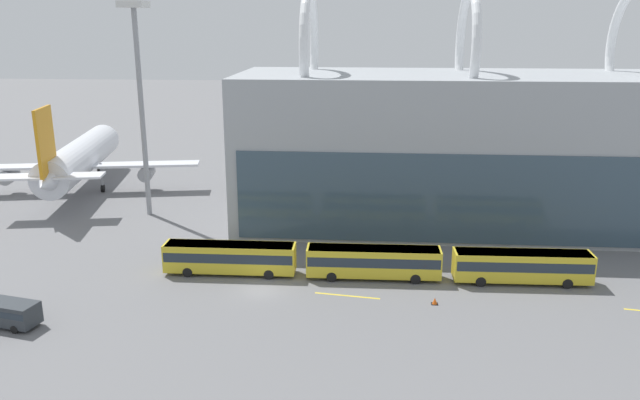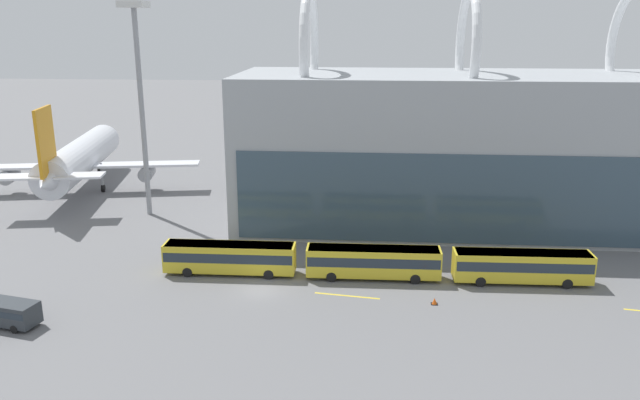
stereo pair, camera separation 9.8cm
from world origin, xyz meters
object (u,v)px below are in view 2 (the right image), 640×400
at_px(shuttle_bus_1, 373,261).
at_px(traffic_cone_0, 434,301).
at_px(shuttle_bus_0, 230,256).
at_px(floodlight_mast, 139,71).
at_px(service_van_foreground, 6,311).
at_px(shuttle_bus_2, 522,265).
at_px(airliner_at_gate_far, 385,155).
at_px(airliner_at_gate_near, 79,158).

xyz_separation_m(shuttle_bus_1, traffic_cone_0, (5.59, -5.56, -1.59)).
xyz_separation_m(shuttle_bus_0, floodlight_mast, (-15.28, 19.42, 16.91)).
bearing_deg(service_van_foreground, shuttle_bus_2, 27.98).
bearing_deg(airliner_at_gate_far, service_van_foreground, 158.36).
bearing_deg(service_van_foreground, floodlight_mast, 100.49).
distance_m(shuttle_bus_2, traffic_cone_0, 10.63).
height_order(service_van_foreground, traffic_cone_0, service_van_foreground).
bearing_deg(traffic_cone_0, airliner_at_gate_near, 144.29).
distance_m(shuttle_bus_0, traffic_cone_0, 20.91).
bearing_deg(floodlight_mast, shuttle_bus_0, -51.81).
bearing_deg(traffic_cone_0, shuttle_bus_0, 164.55).
bearing_deg(airliner_at_gate_far, floodlight_mast, 128.58).
bearing_deg(shuttle_bus_2, traffic_cone_0, -149.24).
relative_size(shuttle_bus_0, service_van_foreground, 2.24).
distance_m(shuttle_bus_0, service_van_foreground, 20.66).
relative_size(shuttle_bus_2, traffic_cone_0, 21.19).
bearing_deg(service_van_foreground, shuttle_bus_0, 50.04).
bearing_deg(airliner_at_gate_far, shuttle_bus_0, 167.82).
xyz_separation_m(shuttle_bus_0, service_van_foreground, (-16.37, -12.60, -0.59)).
bearing_deg(shuttle_bus_0, floodlight_mast, 127.63).
bearing_deg(shuttle_bus_1, traffic_cone_0, -45.76).
distance_m(service_van_foreground, traffic_cone_0, 37.15).
bearing_deg(shuttle_bus_0, airliner_at_gate_near, 133.90).
xyz_separation_m(airliner_at_gate_far, service_van_foreground, (-32.64, -47.05, -4.17)).
distance_m(shuttle_bus_0, floodlight_mast, 29.94).
relative_size(airliner_at_gate_near, shuttle_bus_1, 2.68).
bearing_deg(airliner_at_gate_near, shuttle_bus_1, -134.48).
height_order(airliner_at_gate_far, shuttle_bus_1, airliner_at_gate_far).
bearing_deg(airliner_at_gate_near, airliner_at_gate_far, -94.77).
height_order(airliner_at_gate_far, floodlight_mast, floodlight_mast).
relative_size(shuttle_bus_0, shuttle_bus_2, 1.00).
bearing_deg(service_van_foreground, airliner_at_gate_near, 119.64).
height_order(airliner_at_gate_near, shuttle_bus_1, airliner_at_gate_near).
xyz_separation_m(shuttle_bus_2, floodlight_mast, (-44.29, 19.41, 16.91)).
bearing_deg(shuttle_bus_0, shuttle_bus_1, -0.54).
relative_size(service_van_foreground, floodlight_mast, 0.22).
xyz_separation_m(shuttle_bus_1, service_van_foreground, (-30.87, -12.60, -0.59)).
xyz_separation_m(airliner_at_gate_near, airliner_at_gate_far, (45.87, 4.29, 0.43)).
bearing_deg(traffic_cone_0, airliner_at_gate_far, 95.46).
xyz_separation_m(airliner_at_gate_near, service_van_foreground, (13.23, -42.76, -3.74)).
distance_m(airliner_at_gate_near, airliner_at_gate_far, 46.07).
bearing_deg(airliner_at_gate_near, service_van_foreground, -172.92).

